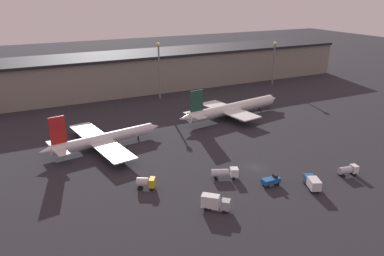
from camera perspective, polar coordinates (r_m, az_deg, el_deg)
The scene contains 12 objects.
ground at distance 106.72m, azimuth 9.53°, elevation -5.90°, with size 600.00×600.00×0.00m, color #26262B.
terminal_building at distance 187.73m, azimuth -8.02°, elevation 8.56°, with size 224.89×28.08×17.90m.
airplane_0 at distance 119.67m, azimuth -13.43°, elevation -1.67°, with size 39.56×37.45×12.94m.
airplane_1 at distance 145.57m, azimuth 6.08°, elevation 2.96°, with size 49.11×27.85×13.29m.
service_vehicle_0 at distance 94.53m, azimuth -7.06°, elevation -8.23°, with size 5.06×4.33×2.96m.
service_vehicle_1 at distance 98.94m, azimuth 5.04°, elevation -6.81°, with size 7.27×4.61×2.88m.
service_vehicle_2 at distance 85.47m, azimuth 3.45°, elevation -11.22°, with size 6.22×5.88×3.62m.
service_vehicle_3 at distance 97.57m, azimuth 11.97°, elevation -7.86°, with size 4.77×2.21×2.78m.
service_vehicle_4 at distance 108.42m, azimuth 22.69°, elevation -5.94°, with size 5.54×2.92×2.75m.
service_vehicle_5 at distance 98.50m, azimuth 17.90°, elevation -7.89°, with size 4.72×6.85×3.06m.
lamp_post_1 at distance 167.70m, azimuth -5.05°, elevation 9.73°, with size 1.80×1.80×25.23m.
lamp_post_2 at distance 199.58m, azimuth 12.41°, elevation 10.51°, with size 1.80×1.80×21.96m.
Camera 1 is at (-57.64, -76.74, 46.67)m, focal length 35.00 mm.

